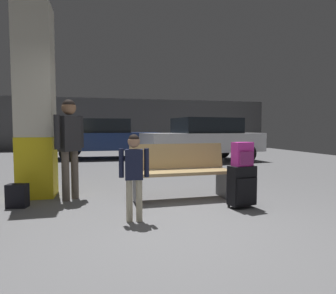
{
  "coord_description": "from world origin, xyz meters",
  "views": [
    {
      "loc": [
        -0.79,
        -2.98,
        1.13
      ],
      "look_at": [
        0.24,
        1.3,
        0.85
      ],
      "focal_mm": 30.24,
      "sensor_mm": 36.0,
      "label": 1
    }
  ],
  "objects_px": {
    "backpack_bright": "(243,154)",
    "backpack_dark_floor": "(18,196)",
    "child": "(134,168)",
    "parked_car_far": "(105,137)",
    "parked_car_near": "(203,138)",
    "structural_pillar": "(36,103)",
    "adult": "(69,138)",
    "bench": "(180,172)",
    "suitcase": "(242,186)"
  },
  "relations": [
    {
      "from": "structural_pillar",
      "to": "bench",
      "type": "distance_m",
      "value": 2.65
    },
    {
      "from": "backpack_bright",
      "to": "child",
      "type": "bearing_deg",
      "value": -171.21
    },
    {
      "from": "suitcase",
      "to": "structural_pillar",
      "type": "bearing_deg",
      "value": 154.25
    },
    {
      "from": "backpack_dark_floor",
      "to": "parked_car_far",
      "type": "bearing_deg",
      "value": 78.65
    },
    {
      "from": "bench",
      "to": "parked_car_far",
      "type": "bearing_deg",
      "value": 98.98
    },
    {
      "from": "adult",
      "to": "parked_car_far",
      "type": "height_order",
      "value": "adult"
    },
    {
      "from": "adult",
      "to": "suitcase",
      "type": "bearing_deg",
      "value": -23.77
    },
    {
      "from": "structural_pillar",
      "to": "suitcase",
      "type": "bearing_deg",
      "value": -25.75
    },
    {
      "from": "backpack_bright",
      "to": "adult",
      "type": "distance_m",
      "value": 2.68
    },
    {
      "from": "adult",
      "to": "backpack_dark_floor",
      "type": "height_order",
      "value": "adult"
    },
    {
      "from": "backpack_bright",
      "to": "child",
      "type": "distance_m",
      "value": 1.6
    },
    {
      "from": "backpack_bright",
      "to": "parked_car_far",
      "type": "relative_size",
      "value": 0.08
    },
    {
      "from": "bench",
      "to": "suitcase",
      "type": "relative_size",
      "value": 2.66
    },
    {
      "from": "backpack_bright",
      "to": "child",
      "type": "height_order",
      "value": "child"
    },
    {
      "from": "backpack_dark_floor",
      "to": "parked_car_near",
      "type": "distance_m",
      "value": 6.79
    },
    {
      "from": "structural_pillar",
      "to": "parked_car_far",
      "type": "bearing_deg",
      "value": 78.72
    },
    {
      "from": "child",
      "to": "adult",
      "type": "distance_m",
      "value": 1.61
    },
    {
      "from": "backpack_dark_floor",
      "to": "structural_pillar",
      "type": "bearing_deg",
      "value": 78.04
    },
    {
      "from": "structural_pillar",
      "to": "child",
      "type": "xyz_separation_m",
      "value": [
        1.42,
        -1.69,
        -0.91
      ]
    },
    {
      "from": "bench",
      "to": "parked_car_near",
      "type": "bearing_deg",
      "value": 65.4
    },
    {
      "from": "adult",
      "to": "parked_car_far",
      "type": "relative_size",
      "value": 0.39
    },
    {
      "from": "suitcase",
      "to": "adult",
      "type": "height_order",
      "value": "adult"
    },
    {
      "from": "adult",
      "to": "parked_car_far",
      "type": "distance_m",
      "value": 6.49
    },
    {
      "from": "backpack_bright",
      "to": "structural_pillar",
      "type": "bearing_deg",
      "value": 154.25
    },
    {
      "from": "bench",
      "to": "backpack_bright",
      "type": "relative_size",
      "value": 4.73
    },
    {
      "from": "bench",
      "to": "parked_car_near",
      "type": "xyz_separation_m",
      "value": [
        2.25,
        4.92,
        0.36
      ]
    },
    {
      "from": "structural_pillar",
      "to": "child",
      "type": "bearing_deg",
      "value": -49.92
    },
    {
      "from": "adult",
      "to": "bench",
      "type": "bearing_deg",
      "value": -11.11
    },
    {
      "from": "suitcase",
      "to": "parked_car_far",
      "type": "xyz_separation_m",
      "value": [
        -1.78,
        7.53,
        0.48
      ]
    },
    {
      "from": "backpack_bright",
      "to": "parked_car_near",
      "type": "relative_size",
      "value": 0.08
    },
    {
      "from": "backpack_bright",
      "to": "child",
      "type": "relative_size",
      "value": 0.32
    },
    {
      "from": "parked_car_near",
      "to": "suitcase",
      "type": "bearing_deg",
      "value": -105.26
    },
    {
      "from": "bench",
      "to": "suitcase",
      "type": "bearing_deg",
      "value": -46.04
    },
    {
      "from": "child",
      "to": "parked_car_near",
      "type": "distance_m",
      "value": 6.67
    },
    {
      "from": "structural_pillar",
      "to": "backpack_dark_floor",
      "type": "height_order",
      "value": "structural_pillar"
    },
    {
      "from": "suitcase",
      "to": "backpack_dark_floor",
      "type": "height_order",
      "value": "suitcase"
    },
    {
      "from": "child",
      "to": "parked_car_far",
      "type": "xyz_separation_m",
      "value": [
        -0.21,
        7.78,
        0.15
      ]
    },
    {
      "from": "parked_car_far",
      "to": "parked_car_near",
      "type": "bearing_deg",
      "value": -29.51
    },
    {
      "from": "backpack_bright",
      "to": "backpack_dark_floor",
      "type": "bearing_deg",
      "value": 166.06
    },
    {
      "from": "structural_pillar",
      "to": "parked_car_near",
      "type": "bearing_deg",
      "value": 42.81
    },
    {
      "from": "parked_car_near",
      "to": "parked_car_far",
      "type": "bearing_deg",
      "value": 150.49
    },
    {
      "from": "bench",
      "to": "backpack_bright",
      "type": "distance_m",
      "value": 1.07
    },
    {
      "from": "bench",
      "to": "backpack_dark_floor",
      "type": "relative_size",
      "value": 4.73
    },
    {
      "from": "backpack_bright",
      "to": "parked_car_far",
      "type": "bearing_deg",
      "value": 103.32
    },
    {
      "from": "bench",
      "to": "structural_pillar",
      "type": "bearing_deg",
      "value": 162.76
    },
    {
      "from": "structural_pillar",
      "to": "suitcase",
      "type": "relative_size",
      "value": 5.23
    },
    {
      "from": "structural_pillar",
      "to": "backpack_dark_floor",
      "type": "xyz_separation_m",
      "value": [
        -0.14,
        -0.67,
        -1.4
      ]
    },
    {
      "from": "adult",
      "to": "parked_car_near",
      "type": "bearing_deg",
      "value": 48.96
    },
    {
      "from": "parked_car_far",
      "to": "structural_pillar",
      "type": "bearing_deg",
      "value": -101.28
    },
    {
      "from": "suitcase",
      "to": "parked_car_far",
      "type": "bearing_deg",
      "value": 103.32
    }
  ]
}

